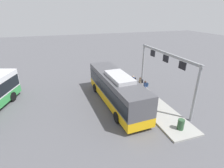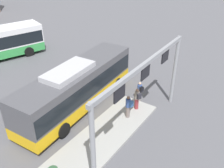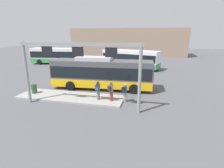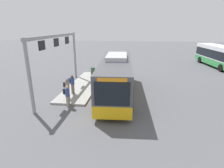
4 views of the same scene
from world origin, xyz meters
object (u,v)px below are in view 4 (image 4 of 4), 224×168
object	(u,v)px
person_waiting_near	(67,88)
bus_background_right	(220,55)
person_boarding	(67,96)
bus_main	(116,75)
person_waiting_mid	(72,84)
trash_bin	(93,71)

from	to	relation	value
person_waiting_near	bus_background_right	bearing A→B (deg)	67.68
person_boarding	bus_main	bearing A→B (deg)	68.94
person_boarding	person_waiting_mid	size ratio (longest dim) A/B	1.00
person_waiting_near	person_waiting_mid	bearing A→B (deg)	116.98
bus_background_right	person_waiting_near	world-z (taller)	bus_background_right
person_waiting_near	bus_main	bearing A→B (deg)	54.15
person_waiting_near	trash_bin	distance (m)	7.87
bus_main	person_waiting_mid	xyz separation A→B (m)	(0.75, -3.78, -0.76)
bus_main	person_waiting_near	bearing A→B (deg)	-66.21
person_waiting_mid	bus_main	bearing A→B (deg)	17.73
bus_background_right	trash_bin	distance (m)	18.92
person_waiting_mid	trash_bin	size ratio (longest dim) A/B	1.86
person_boarding	person_waiting_near	world-z (taller)	person_waiting_near
person_waiting_near	person_waiting_mid	xyz separation A→B (m)	(-1.19, 0.00, 0.00)
bus_background_right	person_boarding	bearing A→B (deg)	126.10
person_boarding	person_waiting_near	xyz separation A→B (m)	(-1.13, -0.41, 0.16)
bus_main	trash_bin	xyz separation A→B (m)	(-5.91, -3.49, -1.20)
bus_main	bus_background_right	size ratio (longest dim) A/B	1.05
person_waiting_mid	trash_bin	distance (m)	6.68
bus_main	person_waiting_near	distance (m)	4.32
bus_background_right	person_waiting_mid	bearing A→B (deg)	121.09
person_boarding	person_waiting_mid	distance (m)	2.36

